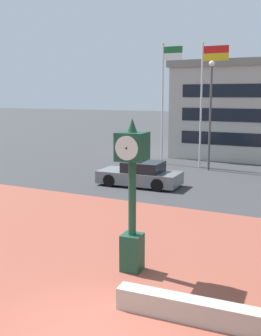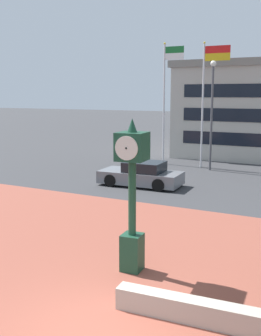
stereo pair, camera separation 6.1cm
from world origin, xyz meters
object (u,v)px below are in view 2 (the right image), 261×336
flagpole_primary (166,95)px  flagpole_secondary (206,94)px  street_clock (132,190)px  street_lamp_post (212,104)px  car_street_mid (141,175)px

flagpole_primary → flagpole_secondary: size_ratio=1.01×
street_clock → street_lamp_post: size_ratio=0.62×
street_clock → flagpole_primary: bearing=105.0°
flagpole_primary → car_street_mid: bearing=-77.5°
car_street_mid → flagpole_secondary: size_ratio=0.55×
flagpole_primary → flagpole_secondary: (2.74, -0.00, 0.09)m
car_street_mid → street_lamp_post: size_ratio=0.65×
flagpole_secondary → street_lamp_post: 1.21m
street_clock → car_street_mid: bearing=109.7°
flagpole_primary → street_clock: bearing=-70.3°
car_street_mid → street_clock: bearing=-158.7°
street_clock → flagpole_primary: (-5.85, 16.36, 2.40)m
street_clock → flagpole_primary: size_ratio=0.51×
street_clock → car_street_mid: 10.64m
car_street_mid → flagpole_primary: size_ratio=0.54×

